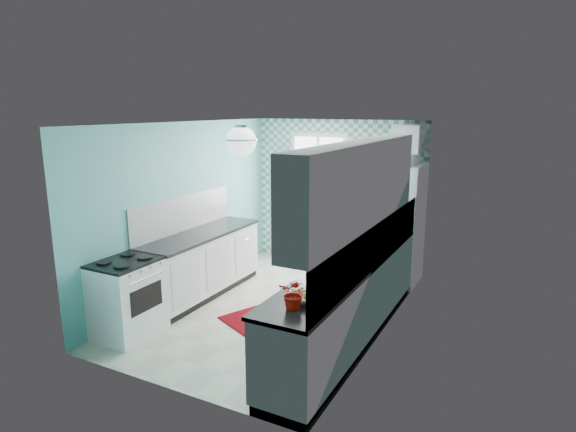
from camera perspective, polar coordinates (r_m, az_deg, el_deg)
The scene contains 26 objects.
floor at distance 6.75m, azimuth -1.38°, elevation -10.87°, with size 3.00×4.40×0.02m, color beige.
ceiling at distance 6.19m, azimuth -1.51°, elevation 11.04°, with size 3.00×4.40×0.02m, color white.
wall_back at distance 8.31m, azimuth 5.93°, elevation 2.68°, with size 3.00×0.02×2.50m, color #5CAEAB.
wall_front at distance 4.61m, azimuth -14.87°, elevation -5.94°, with size 3.00×0.02×2.50m, color #5CAEAB.
wall_left at distance 7.18m, azimuth -12.05°, elevation 0.87°, with size 0.02×4.40×2.50m, color #5CAEAB.
wall_right at distance 5.79m, azimuth 11.77°, elevation -1.95°, with size 0.02×4.40×2.50m, color #5CAEAB.
accent_wall at distance 8.29m, azimuth 5.88°, elevation 2.66°, with size 3.00×0.01×2.50m, color teal.
window at distance 8.36m, azimuth 3.61°, elevation 4.86°, with size 1.04×0.05×1.44m.
backsplash_right at distance 5.44m, azimuth 10.36°, elevation -3.45°, with size 0.02×3.60×0.51m, color white.
backsplash_left at distance 7.13m, azimuth -12.27°, elevation 0.31°, with size 0.02×2.15×0.51m, color white.
upper_cabinets_right at distance 5.15m, azimuth 8.38°, elevation 3.75°, with size 0.33×3.20×0.90m, color white.
upper_cabinet_fridge at distance 7.45m, azimuth 14.46°, elevation 8.94°, with size 0.40×0.74×0.40m, color white.
ceiling_light at distance 5.51m, azimuth -5.57°, elevation 8.83°, with size 0.34×0.34×0.35m.
base_cabinets_right at distance 5.78m, azimuth 7.29°, elevation -10.22°, with size 0.60×3.60×0.90m, color white.
countertop_right at distance 5.62m, azimuth 7.28°, elevation -5.77°, with size 0.63×3.60×0.04m, color black.
base_cabinets_left at distance 7.15m, azimuth -10.20°, elevation -5.76°, with size 0.60×2.15×0.90m, color white.
countertop_left at distance 7.00m, azimuth -10.25°, elevation -2.13°, with size 0.63×2.15×0.04m, color black.
fridge at distance 7.66m, azimuth 12.46°, elevation -0.90°, with size 0.81×0.80×1.85m.
stove at distance 6.14m, azimuth -18.46°, elevation -9.08°, with size 0.61×0.76×0.92m.
sink at distance 6.63m, azimuth 10.82°, elevation -2.89°, with size 0.48×0.41×0.53m.
rug at distance 6.47m, azimuth -3.16°, elevation -11.81°, with size 0.67×0.95×0.02m, color maroon.
dish_towel at distance 6.88m, azimuth 8.19°, elevation -6.16°, with size 0.02×0.23×0.34m, color #54A8A5.
fruit_bowl at distance 4.50m, azimuth 1.81°, elevation -9.73°, with size 0.28×0.28×0.07m, color white.
potted_plant at distance 4.30m, azimuth 0.77°, elevation -9.18°, with size 0.26×0.23×0.29m, color red.
soap_bottle at distance 6.86m, azimuth 11.90°, elevation -1.60°, with size 0.08×0.08×0.17m, color #89ABB9.
microwave at distance 7.48m, azimuth 12.87°, elevation 7.25°, with size 0.60×0.41×0.33m, color white.
Camera 1 is at (2.99, -5.41, 2.70)m, focal length 30.00 mm.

